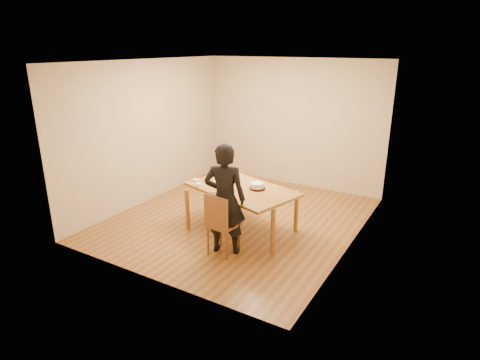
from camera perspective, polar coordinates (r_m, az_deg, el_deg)
The scene contains 16 objects.
room_shell at distance 7.03m, azimuth 1.18°, elevation 5.59°, with size 4.00×4.50×2.70m.
dining_table at distance 6.48m, azimuth 0.23°, elevation -1.30°, with size 1.75×1.04×0.04m, color brown.
dining_chair at distance 5.90m, azimuth -2.36°, elevation -6.34°, with size 0.39×0.39×0.04m, color brown.
cake_plate at distance 6.42m, azimuth 2.45°, elevation -1.18°, with size 0.26×0.26×0.02m, color #B60C0F.
cake at distance 6.41m, azimuth 2.46°, elevation -0.82°, with size 0.21×0.21×0.07m, color white.
frosting_dome at distance 6.39m, azimuth 2.46°, elevation -0.43°, with size 0.21×0.21×0.03m, color white.
frosting_tub at distance 6.22m, azimuth -1.24°, elevation -1.53°, with size 0.09×0.09×0.08m, color white.
frosting_lid at distance 6.31m, azimuth -2.62°, elevation -1.63°, with size 0.11×0.11×0.01m, color blue.
frosting_dollop at distance 6.30m, azimuth -2.62°, elevation -1.52°, with size 0.04×0.04×0.02m, color white.
ramekin_green at distance 6.57m, azimuth -5.85°, elevation -0.69°, with size 0.09×0.09×0.04m, color white.
ramekin_yellow at distance 6.67m, azimuth -3.76°, elevation -0.37°, with size 0.08×0.08×0.04m, color white.
ramekin_multi at distance 6.81m, azimuth -6.36°, elevation -0.02°, with size 0.09×0.09×0.04m, color white.
candy_box_pink at distance 7.09m, azimuth -2.94°, elevation 0.76°, with size 0.14×0.07×0.02m, color #DC33A5.
candy_box_green at distance 7.09m, azimuth -2.96°, elevation 0.92°, with size 0.12×0.06×0.02m, color green.
spatula at distance 6.24m, azimuth -3.36°, elevation -1.88°, with size 0.16×0.02×0.01m, color black.
person at distance 5.78m, azimuth -2.16°, elevation -2.73°, with size 0.61×0.40×1.67m, color black.
Camera 1 is at (3.37, -5.62, 2.95)m, focal length 30.00 mm.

